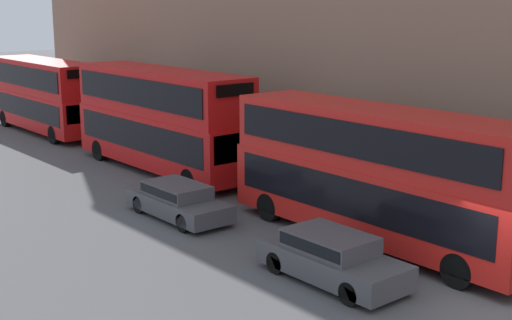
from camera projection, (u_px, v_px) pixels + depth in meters
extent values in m
plane|color=#515154|center=(491.00, 309.00, 17.94)|extent=(200.00, 200.00, 0.00)
cube|color=red|center=(376.00, 199.00, 22.58)|extent=(2.55, 11.04, 2.19)
cube|color=red|center=(379.00, 138.00, 22.15)|extent=(2.50, 10.82, 1.78)
cube|color=black|center=(377.00, 191.00, 22.53)|extent=(2.59, 10.16, 1.22)
cube|color=black|center=(379.00, 135.00, 22.13)|extent=(2.59, 10.16, 1.07)
cylinder|color=black|center=(458.00, 270.00, 19.14)|extent=(0.30, 1.00, 1.00)
cylinder|color=black|center=(505.00, 252.00, 20.53)|extent=(0.30, 1.00, 1.00)
cylinder|color=black|center=(269.00, 207.00, 25.04)|extent=(0.30, 1.00, 1.00)
cylinder|color=black|center=(315.00, 196.00, 26.44)|extent=(0.30, 1.00, 1.00)
cube|color=red|center=(162.00, 139.00, 32.15)|extent=(2.55, 10.99, 2.30)
cube|color=red|center=(160.00, 92.00, 31.69)|extent=(2.50, 10.77, 1.98)
cube|color=black|center=(161.00, 133.00, 32.09)|extent=(2.59, 10.11, 1.29)
cube|color=black|center=(160.00, 90.00, 31.66)|extent=(2.59, 10.11, 1.19)
cube|color=black|center=(236.00, 148.00, 27.93)|extent=(2.17, 0.06, 1.15)
cube|color=black|center=(235.00, 90.00, 27.44)|extent=(1.78, 0.06, 0.47)
cylinder|color=black|center=(190.00, 181.00, 28.74)|extent=(0.30, 1.00, 1.00)
cylinder|color=black|center=(234.00, 172.00, 30.13)|extent=(0.30, 1.00, 1.00)
cylinder|color=black|center=(100.00, 150.00, 34.60)|extent=(0.30, 1.00, 1.00)
cylinder|color=black|center=(140.00, 144.00, 36.00)|extent=(0.30, 1.00, 1.00)
cube|color=red|center=(46.00, 110.00, 41.75)|extent=(2.55, 10.36, 2.00)
cube|color=red|center=(44.00, 77.00, 41.33)|extent=(2.50, 10.15, 1.89)
cube|color=black|center=(45.00, 106.00, 41.70)|extent=(2.59, 9.53, 1.12)
cube|color=black|center=(43.00, 75.00, 41.31)|extent=(2.59, 9.53, 1.14)
cube|color=black|center=(85.00, 113.00, 37.79)|extent=(2.17, 0.06, 1.00)
cube|color=black|center=(83.00, 74.00, 37.33)|extent=(1.78, 0.06, 0.45)
cylinder|color=black|center=(54.00, 135.00, 38.54)|extent=(0.30, 1.00, 1.00)
cylinder|color=black|center=(92.00, 130.00, 39.94)|extent=(0.30, 1.00, 1.00)
cylinder|color=black|center=(5.00, 118.00, 43.93)|extent=(0.30, 1.00, 1.00)
cylinder|color=black|center=(40.00, 115.00, 45.33)|extent=(0.30, 1.00, 1.00)
cube|color=#47474C|center=(332.00, 263.00, 19.60)|extent=(1.82, 4.45, 0.68)
cube|color=#47474C|center=(330.00, 242.00, 19.55)|extent=(1.60, 2.45, 0.51)
cube|color=black|center=(330.00, 241.00, 19.55)|extent=(1.64, 2.33, 0.33)
cylinder|color=black|center=(350.00, 294.00, 18.07)|extent=(0.22, 0.64, 0.64)
cylinder|color=black|center=(391.00, 278.00, 19.06)|extent=(0.22, 0.64, 0.64)
cylinder|color=black|center=(276.00, 263.00, 20.22)|extent=(0.22, 0.64, 0.64)
cylinder|color=black|center=(317.00, 250.00, 21.21)|extent=(0.22, 0.64, 0.64)
cube|color=#47474C|center=(179.00, 205.00, 25.35)|extent=(1.76, 4.48, 0.61)
cube|color=#47474C|center=(177.00, 190.00, 25.32)|extent=(1.55, 2.47, 0.46)
cube|color=black|center=(177.00, 189.00, 25.32)|extent=(1.58, 2.34, 0.30)
cylinder|color=black|center=(183.00, 223.00, 23.83)|extent=(0.22, 0.64, 0.64)
cylinder|color=black|center=(220.00, 214.00, 24.79)|extent=(0.22, 0.64, 0.64)
cylinder|color=black|center=(140.00, 204.00, 25.99)|extent=(0.22, 0.64, 0.64)
cylinder|color=black|center=(175.00, 197.00, 26.95)|extent=(0.22, 0.64, 0.64)
cylinder|color=#334C6B|center=(209.00, 148.00, 33.73)|extent=(0.36, 0.36, 1.59)
sphere|color=tan|center=(208.00, 129.00, 33.53)|extent=(0.22, 0.22, 0.22)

